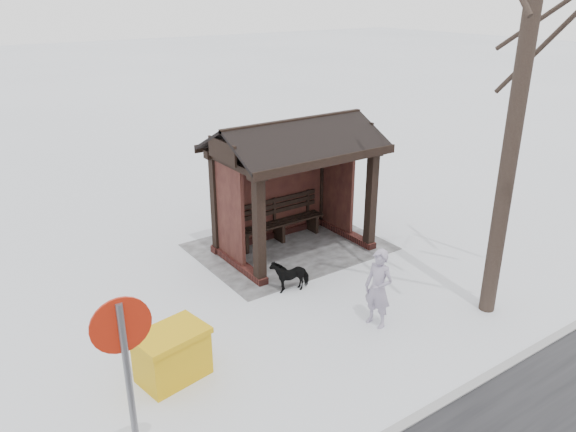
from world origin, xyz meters
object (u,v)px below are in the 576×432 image
at_px(pedestrian, 378,288).
at_px(dog, 290,274).
at_px(grit_bin, 172,354).
at_px(bus_shelter, 290,159).
at_px(road_sign, 125,359).

xyz_separation_m(pedestrian, dog, (0.54, -1.96, -0.42)).
relative_size(pedestrian, grit_bin, 1.24).
relative_size(bus_shelter, grit_bin, 3.02).
distance_m(dog, road_sign, 5.44).
bearing_deg(grit_bin, road_sign, 45.13).
distance_m(bus_shelter, pedestrian, 3.87).
distance_m(pedestrian, dog, 2.08).
relative_size(bus_shelter, pedestrian, 2.44).
height_order(bus_shelter, grit_bin, bus_shelter).
bearing_deg(grit_bin, dog, -167.94).
bearing_deg(road_sign, pedestrian, -164.53).
height_order(pedestrian, dog, pedestrian).
bearing_deg(bus_shelter, grit_bin, 33.97).
relative_size(grit_bin, road_sign, 0.45).
distance_m(bus_shelter, grit_bin, 5.38).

